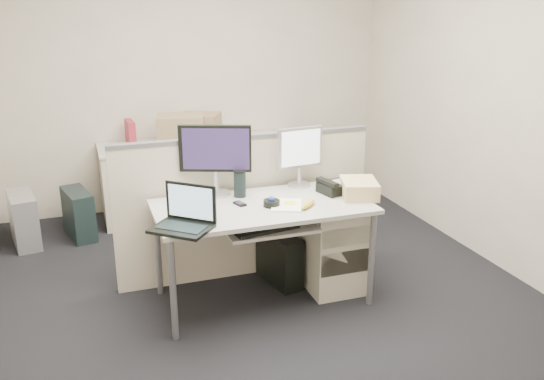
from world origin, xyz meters
name	(u,v)px	position (x,y,z in m)	size (l,w,h in m)	color
floor	(263,298)	(0.00, 0.00, -0.01)	(4.00, 4.50, 0.01)	black
wall_back	(193,76)	(0.00, 2.25, 1.35)	(4.00, 0.02, 2.70)	beige
wall_front	(486,249)	(0.00, -2.25, 1.35)	(4.00, 0.02, 2.70)	beige
wall_right	(509,100)	(2.00, 0.00, 1.35)	(0.02, 4.50, 2.70)	beige
desk	(263,213)	(0.00, 0.00, 0.66)	(1.50, 0.75, 0.73)	#AFACA4
keyboard_tray	(271,229)	(0.00, -0.18, 0.62)	(0.62, 0.32, 0.02)	#AFACA4
drawer_pedestal	(330,245)	(0.55, 0.05, 0.33)	(0.40, 0.55, 0.65)	beige
cubicle_partition	(245,208)	(0.00, 0.45, 0.55)	(2.00, 0.06, 1.10)	#BEB2A0
back_counter	(204,178)	(0.00, 1.93, 0.36)	(2.00, 0.60, 0.72)	beige
monitor_main	(215,160)	(-0.25, 0.32, 0.99)	(0.52, 0.20, 0.52)	black
monitor_small	(300,157)	(0.40, 0.32, 0.95)	(0.37, 0.18, 0.45)	#B7B7BC
laptop	(180,210)	(-0.62, -0.28, 0.86)	(0.35, 0.26, 0.26)	black
trackball	(272,203)	(0.05, -0.05, 0.75)	(0.11, 0.11, 0.04)	black
desk_phone	(336,187)	(0.60, 0.08, 0.77)	(0.24, 0.19, 0.08)	black
paper_stack	(287,205)	(0.15, -0.08, 0.74)	(0.20, 0.26, 0.01)	white
sticky_pad	(290,204)	(0.18, -0.06, 0.74)	(0.08, 0.08, 0.01)	yellow
travel_mug	(240,184)	(-0.10, 0.22, 0.82)	(0.09, 0.09, 0.19)	black
banana	(308,204)	(0.28, -0.15, 0.75)	(0.20, 0.05, 0.04)	#FFE04B
cellphone	(240,204)	(-0.15, 0.05, 0.74)	(0.05, 0.10, 0.01)	black
manila_folders	(359,188)	(0.72, -0.05, 0.79)	(0.25, 0.31, 0.12)	#F0C98F
keyboard	(266,228)	(-0.05, -0.22, 0.64)	(0.44, 0.16, 0.02)	black
pc_tower_desk	(280,258)	(0.20, 0.20, 0.20)	(0.17, 0.43, 0.40)	black
pc_tower_spare_dark	(79,214)	(-1.24, 1.66, 0.22)	(0.19, 0.47, 0.44)	black
pc_tower_spare_silver	(24,219)	(-1.70, 1.63, 0.23)	(0.20, 0.50, 0.47)	#B7B7BC
cardboard_box_left	(180,132)	(-0.24, 1.81, 0.88)	(0.43, 0.32, 0.32)	#8D7052
cardboard_box_right	(199,127)	(0.00, 2.05, 0.86)	(0.39, 0.30, 0.28)	#8D7052
red_binder	(131,134)	(-0.68, 2.03, 0.85)	(0.06, 0.28, 0.26)	maroon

